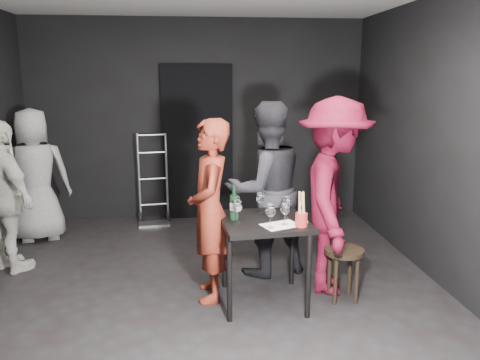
{
  "coord_description": "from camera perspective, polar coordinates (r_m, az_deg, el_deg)",
  "views": [
    {
      "loc": [
        -0.03,
        -3.92,
        1.94
      ],
      "look_at": [
        0.37,
        0.25,
        1.01
      ],
      "focal_mm": 35.0,
      "sensor_mm": 36.0,
      "label": 1
    }
  ],
  "objects": [
    {
      "name": "floor",
      "position": [
        4.38,
        -4.65,
        -13.81
      ],
      "size": [
        4.5,
        5.0,
        0.02
      ],
      "primitive_type": "cube",
      "color": "black",
      "rests_on": "ground"
    },
    {
      "name": "wall_back",
      "position": [
        6.45,
        -5.24,
        7.24
      ],
      "size": [
        4.5,
        0.04,
        2.7
      ],
      "primitive_type": "cube",
      "color": "black",
      "rests_on": "ground"
    },
    {
      "name": "wall_front",
      "position": [
        1.54,
        -3.96,
        -9.97
      ],
      "size": [
        4.5,
        0.04,
        2.7
      ],
      "primitive_type": "cube",
      "color": "black",
      "rests_on": "ground"
    },
    {
      "name": "wall_right",
      "position": [
        4.58,
        24.51,
        4.01
      ],
      "size": [
        0.04,
        5.0,
        2.7
      ],
      "primitive_type": "cube",
      "color": "black",
      "rests_on": "ground"
    },
    {
      "name": "doorway",
      "position": [
        6.43,
        -5.19,
        4.53
      ],
      "size": [
        0.95,
        0.1,
        2.1
      ],
      "primitive_type": "cube",
      "color": "black",
      "rests_on": "ground"
    },
    {
      "name": "wallbox_upper",
      "position": [
        6.45,
        2.39,
        8.18
      ],
      "size": [
        0.12,
        0.06,
        0.12
      ],
      "primitive_type": "cube",
      "color": "#B7B7B2",
      "rests_on": "wall_back"
    },
    {
      "name": "wallbox_lower",
      "position": [
        6.49,
        4.15,
        7.73
      ],
      "size": [
        0.1,
        0.06,
        0.14
      ],
      "primitive_type": "cube",
      "color": "#B7B7B2",
      "rests_on": "wall_back"
    },
    {
      "name": "hand_truck",
      "position": [
        6.38,
        -10.44,
        -3.3
      ],
      "size": [
        0.4,
        0.34,
        1.21
      ],
      "rotation": [
        0.0,
        0.0,
        0.13
      ],
      "color": "#B2B2B7",
      "rests_on": "floor"
    },
    {
      "name": "tasting_table",
      "position": [
        4.02,
        2.93,
        -6.18
      ],
      "size": [
        0.72,
        0.72,
        0.75
      ],
      "rotation": [
        0.0,
        0.0,
        0.11
      ],
      "color": "black",
      "rests_on": "floor"
    },
    {
      "name": "stool",
      "position": [
        4.24,
        12.52,
        -9.41
      ],
      "size": [
        0.35,
        0.35,
        0.47
      ],
      "rotation": [
        0.0,
        0.0,
        0.05
      ],
      "color": "black",
      "rests_on": "floor"
    },
    {
      "name": "server_red",
      "position": [
        4.05,
        -3.69,
        -3.07
      ],
      "size": [
        0.41,
        0.62,
        1.7
      ],
      "primitive_type": "imported",
      "rotation": [
        0.0,
        0.0,
        -1.57
      ],
      "color": "maroon",
      "rests_on": "floor"
    },
    {
      "name": "woman_black",
      "position": [
        4.55,
        3.19,
        0.32
      ],
      "size": [
        1.06,
        0.78,
        1.95
      ],
      "primitive_type": "imported",
      "rotation": [
        0.0,
        0.0,
        3.44
      ],
      "color": "black",
      "rests_on": "floor"
    },
    {
      "name": "man_maroon",
      "position": [
        4.24,
        11.46,
        0.14
      ],
      "size": [
        0.97,
        1.47,
        2.09
      ],
      "primitive_type": "imported",
      "rotation": [
        0.0,
        0.0,
        1.29
      ],
      "color": "#51081A",
      "rests_on": "floor"
    },
    {
      "name": "bystander_cream",
      "position": [
        5.17,
        -26.7,
        -1.75
      ],
      "size": [
        0.98,
        0.93,
        1.57
      ],
      "primitive_type": "imported",
      "rotation": [
        0.0,
        0.0,
        2.43
      ],
      "color": "beige",
      "rests_on": "floor"
    },
    {
      "name": "bystander_grey",
      "position": [
        6.03,
        -23.69,
        0.96
      ],
      "size": [
        0.9,
        0.62,
        1.68
      ],
      "primitive_type": "imported",
      "rotation": [
        0.0,
        0.0,
        3.37
      ],
      "color": "gray",
      "rests_on": "floor"
    },
    {
      "name": "tasting_mat",
      "position": [
        3.84,
        4.95,
        -5.51
      ],
      "size": [
        0.35,
        0.29,
        0.0
      ],
      "primitive_type": "cube",
      "rotation": [
        0.0,
        0.0,
        0.38
      ],
      "color": "white",
      "rests_on": "tasting_table"
    },
    {
      "name": "wine_glass_a",
      "position": [
        3.86,
        -0.33,
        -3.76
      ],
      "size": [
        0.09,
        0.09,
        0.22
      ],
      "primitive_type": null,
      "rotation": [
        0.0,
        0.0,
        -0.09
      ],
      "color": "white",
      "rests_on": "tasting_table"
    },
    {
      "name": "wine_glass_b",
      "position": [
        4.04,
        -0.44,
        -3.13
      ],
      "size": [
        0.08,
        0.08,
        0.2
      ],
      "primitive_type": null,
      "rotation": [
        0.0,
        0.0,
        0.1
      ],
      "color": "white",
      "rests_on": "tasting_table"
    },
    {
      "name": "wine_glass_c",
      "position": [
        4.14,
        2.49,
        -2.66
      ],
      "size": [
        0.1,
        0.1,
        0.21
      ],
      "primitive_type": null,
      "rotation": [
        0.0,
        0.0,
        0.33
      ],
      "color": "white",
      "rests_on": "tasting_table"
    },
    {
      "name": "wine_glass_d",
      "position": [
        3.74,
        3.73,
        -4.28
      ],
      "size": [
        0.08,
        0.08,
        0.22
      ],
      "primitive_type": null,
      "rotation": [
        0.0,
        0.0,
        0.02
      ],
      "color": "white",
      "rests_on": "tasting_table"
    },
    {
      "name": "wine_glass_e",
      "position": [
        3.84,
        5.52,
        -4.04
      ],
      "size": [
        0.1,
        0.1,
        0.2
      ],
      "primitive_type": null,
      "rotation": [
        0.0,
        0.0,
        -0.39
      ],
      "color": "white",
      "rests_on": "tasting_table"
    },
    {
      "name": "wine_glass_f",
      "position": [
        4.01,
        5.73,
        -3.25
      ],
      "size": [
        0.09,
        0.09,
        0.2
      ],
      "primitive_type": null,
      "rotation": [
        0.0,
        0.0,
        -0.16
      ],
      "color": "white",
      "rests_on": "tasting_table"
    },
    {
      "name": "wine_bottle",
      "position": [
        3.96,
        -0.74,
        -3.22
      ],
      "size": [
        0.07,
        0.07,
        0.3
      ],
      "rotation": [
        0.0,
        0.0,
        0.19
      ],
      "color": "black",
      "rests_on": "tasting_table"
    },
    {
      "name": "breadstick_cup",
      "position": [
        3.8,
        7.51,
        -3.61
      ],
      "size": [
        0.1,
        0.1,
        0.31
      ],
      "rotation": [
        0.0,
        0.0,
        0.1
      ],
      "color": "maroon",
      "rests_on": "tasting_table"
    },
    {
      "name": "reserved_card",
      "position": [
        3.97,
        7.54,
        -4.29
      ],
      "size": [
        0.09,
        0.13,
        0.1
      ],
      "primitive_type": null,
      "rotation": [
        0.0,
        0.0,
        -0.12
      ],
      "color": "white",
      "rests_on": "tasting_table"
    }
  ]
}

